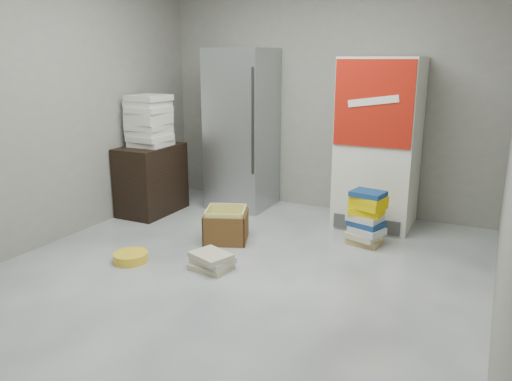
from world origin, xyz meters
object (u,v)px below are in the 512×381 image
Objects in this scene: coke_cooler at (379,143)px; wood_shelf at (151,179)px; phonebook_stack_main at (366,218)px; cardboard_box at (226,227)px; steel_fridge at (242,130)px.

coke_cooler is 2.63m from wood_shelf.
cardboard_box is (-1.29, -0.50, -0.14)m from phonebook_stack_main.
phonebook_stack_main is (0.07, -0.68, -0.63)m from coke_cooler.
wood_shelf is (-0.83, -0.73, -0.55)m from steel_fridge.
wood_shelf is (-2.48, -0.72, -0.50)m from coke_cooler.
steel_fridge is 3.45× the size of phonebook_stack_main.
coke_cooler is 3.27× the size of phonebook_stack_main.
wood_shelf is at bearing -165.10° from phonebook_stack_main.
phonebook_stack_main is at bearing 1.06° from wood_shelf.
cardboard_box is at bearing -135.92° from coke_cooler.
steel_fridge reaches higher than coke_cooler.
steel_fridge is 3.53× the size of cardboard_box.
wood_shelf is 1.45× the size of phonebook_stack_main.
phonebook_stack_main is 1.02× the size of cardboard_box.
wood_shelf is 1.49× the size of cardboard_box.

